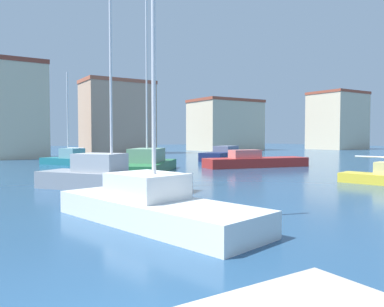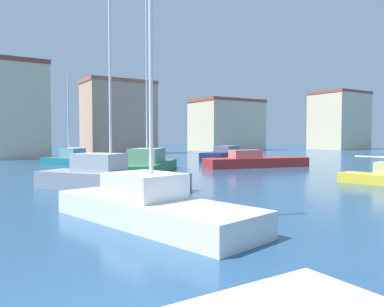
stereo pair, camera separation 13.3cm
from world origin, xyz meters
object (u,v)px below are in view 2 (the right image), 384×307
at_px(sailboat_green_inner_mooring, 147,163).
at_px(motorboat_red_center_channel, 255,161).
at_px(sailboat_grey_outer_mooring, 109,176).
at_px(motorboat_navy_distant_north, 226,154).
at_px(sailboat_teal_distant_east, 70,158).
at_px(sailboat_white_behind_lamppost, 150,205).

distance_m(sailboat_green_inner_mooring, motorboat_red_center_channel, 9.41).
xyz_separation_m(sailboat_green_inner_mooring, motorboat_red_center_channel, (9.38, -0.77, -0.16)).
bearing_deg(sailboat_green_inner_mooring, sailboat_grey_outer_mooring, -127.56).
bearing_deg(sailboat_grey_outer_mooring, motorboat_navy_distant_north, 39.33).
bearing_deg(sailboat_teal_distant_east, sailboat_green_inner_mooring, -74.40).
relative_size(sailboat_teal_distant_east, motorboat_red_center_channel, 0.90).
height_order(sailboat_green_inner_mooring, sailboat_grey_outer_mooring, sailboat_green_inner_mooring).
bearing_deg(motorboat_red_center_channel, sailboat_white_behind_lamppost, -139.88).
height_order(motorboat_navy_distant_north, sailboat_white_behind_lamppost, sailboat_white_behind_lamppost).
relative_size(motorboat_navy_distant_north, sailboat_teal_distant_east, 1.09).
height_order(sailboat_teal_distant_east, sailboat_green_inner_mooring, sailboat_green_inner_mooring).
distance_m(sailboat_teal_distant_east, motorboat_red_center_channel, 16.17).
bearing_deg(sailboat_white_behind_lamppost, sailboat_green_inner_mooring, 64.65).
bearing_deg(motorboat_navy_distant_north, sailboat_white_behind_lamppost, -131.61).
relative_size(sailboat_teal_distant_east, sailboat_grey_outer_mooring, 0.87).
distance_m(motorboat_navy_distant_north, sailboat_grey_outer_mooring, 24.44).
xyz_separation_m(sailboat_green_inner_mooring, sailboat_grey_outer_mooring, (-5.37, -6.98, -0.01)).
bearing_deg(sailboat_teal_distant_east, motorboat_navy_distant_north, -4.90).
bearing_deg(sailboat_grey_outer_mooring, sailboat_white_behind_lamppost, -101.16).
bearing_deg(sailboat_grey_outer_mooring, motorboat_red_center_channel, 22.85).
xyz_separation_m(motorboat_navy_distant_north, sailboat_teal_distant_east, (-16.31, 1.40, -0.00)).
height_order(sailboat_green_inner_mooring, motorboat_red_center_channel, sailboat_green_inner_mooring).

